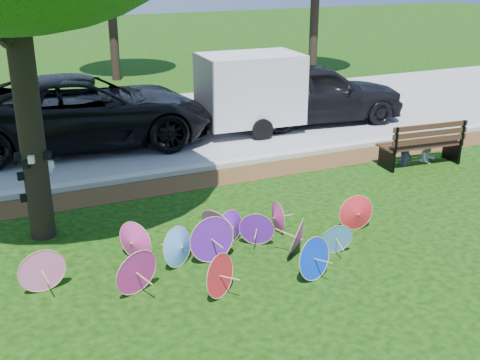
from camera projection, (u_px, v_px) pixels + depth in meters
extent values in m
plane|color=black|center=(263.00, 278.00, 9.57)|extent=(90.00, 90.00, 0.00)
cube|color=#472D16|center=(174.00, 185.00, 13.41)|extent=(90.00, 1.00, 0.01)
cube|color=#B7B5AD|center=(164.00, 173.00, 13.99)|extent=(90.00, 0.30, 0.12)
cube|color=gray|center=(122.00, 130.00, 17.56)|extent=(90.00, 8.00, 0.01)
cylinder|color=black|center=(28.00, 107.00, 10.16)|extent=(0.44, 0.44, 4.82)
cone|color=#539AED|center=(180.00, 247.00, 9.80)|extent=(0.70, 0.55, 0.71)
cone|color=#DC3591|center=(133.00, 242.00, 9.98)|extent=(0.48, 0.63, 0.70)
cone|color=red|center=(217.00, 275.00, 8.95)|extent=(0.68, 0.53, 0.71)
cone|color=#611CAE|center=(257.00, 228.00, 10.56)|extent=(0.62, 0.46, 0.64)
cone|color=#611CAE|center=(211.00, 238.00, 9.99)|extent=(0.82, 0.22, 0.81)
cone|color=#611CAE|center=(231.00, 227.00, 10.61)|extent=(0.63, 0.38, 0.62)
cone|color=red|center=(357.00, 214.00, 11.08)|extent=(0.70, 0.22, 0.69)
cone|color=#0738E2|center=(312.00, 257.00, 9.45)|extent=(0.75, 0.43, 0.72)
cone|color=#539AED|center=(335.00, 238.00, 10.23)|extent=(0.63, 0.30, 0.61)
cone|color=#D32A8F|center=(134.00, 271.00, 8.99)|extent=(0.77, 0.46, 0.76)
cone|color=#DC3591|center=(276.00, 217.00, 11.03)|extent=(0.14, 0.61, 0.60)
cone|color=pink|center=(220.00, 224.00, 10.61)|extent=(0.67, 0.83, 0.72)
cone|color=#DC3591|center=(298.00, 237.00, 10.12)|extent=(0.73, 0.78, 0.74)
cone|color=pink|center=(41.00, 270.00, 9.07)|extent=(0.74, 0.25, 0.74)
imported|color=black|center=(85.00, 111.00, 15.88)|extent=(7.03, 3.73, 1.88)
imported|color=black|center=(315.00, 93.00, 18.18)|extent=(5.56, 2.81, 1.82)
cube|color=silver|center=(250.00, 88.00, 17.02)|extent=(2.86, 1.90, 2.54)
imported|color=#393C4E|center=(407.00, 144.00, 14.49)|extent=(0.42, 0.31, 1.07)
imported|color=silver|center=(429.00, 142.00, 14.77)|extent=(0.53, 0.43, 1.00)
cylinder|color=black|center=(112.00, 17.00, 23.83)|extent=(0.36, 0.36, 5.00)
cylinder|color=black|center=(314.00, 15.00, 24.64)|extent=(0.36, 0.36, 5.00)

